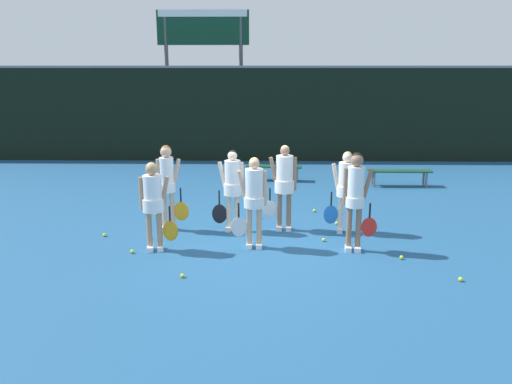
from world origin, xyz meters
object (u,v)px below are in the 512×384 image
Objects in this scene: tennis_ball_0 at (156,214)px; player_1 at (254,195)px; bench_far at (274,168)px; tennis_ball_7 at (337,223)px; bench_courtside at (400,172)px; player_2 at (356,193)px; player_4 at (232,184)px; tennis_ball_1 at (461,279)px; player_3 at (168,181)px; player_0 at (153,199)px; tennis_ball_10 at (105,235)px; tennis_ball_8 at (151,237)px; tennis_ball_6 at (402,257)px; player_6 at (346,186)px; tennis_ball_5 at (132,251)px; tennis_ball_9 at (260,217)px; scoreboard at (203,44)px; tennis_ball_4 at (324,240)px; tennis_ball_3 at (182,276)px; player_5 at (284,180)px; tennis_ball_2 at (314,211)px.

player_1 is at bearing -41.36° from tennis_ball_0.
tennis_ball_7 is (1.26, -4.30, -0.35)m from bench_far.
player_2 is at bearing -112.88° from bench_courtside.
player_4 reaches higher than tennis_ball_1.
player_3 is at bearing 167.95° from player_2.
player_3 is at bearing 77.77° from player_0.
tennis_ball_10 is at bearing 162.10° from tennis_ball_1.
tennis_ball_6 is at bearing -12.39° from tennis_ball_8.
player_6 is 24.02× the size of tennis_ball_6.
tennis_ball_5 is 3.18m from tennis_ball_9.
player_0 is 1.03m from tennis_ball_5.
tennis_ball_5 is 0.84m from tennis_ball_8.
tennis_ball_6 is at bearing -66.20° from scoreboard.
player_2 is at bearing -70.62° from bench_far.
tennis_ball_4 is 0.99× the size of tennis_ball_5.
player_4 reaches higher than tennis_ball_6.
bench_courtside is 26.17× the size of tennis_ball_4.
bench_far is 23.16× the size of tennis_ball_9.
tennis_ball_4 reaches higher than tennis_ball_0.
tennis_ball_8 is (-0.94, 1.88, -0.00)m from tennis_ball_3.
tennis_ball_7 reaches higher than tennis_ball_3.
tennis_ball_8 is (-2.64, -0.59, -1.01)m from player_5.
player_0 is at bearing -156.20° from tennis_ball_7.
player_2 reaches higher than tennis_ball_2.
player_6 is at bearing 95.85° from player_2.
scoreboard is 12.26m from tennis_ball_6.
player_3 reaches higher than tennis_ball_2.
tennis_ball_1 reaches higher than tennis_ball_2.
player_3 is 2.37m from player_5.
tennis_ball_10 is at bearing -147.38° from bench_courtside.
tennis_ball_5 is 0.97× the size of tennis_ball_7.
tennis_ball_5 is 0.98× the size of tennis_ball_10.
player_6 reaches higher than bench_courtside.
player_5 is at bearing -73.50° from scoreboard.
player_2 is 28.37× the size of tennis_ball_0.
bench_far is at bearing 77.39° from tennis_ball_3.
tennis_ball_2 is (1.35, 2.36, -0.97)m from player_1.
bench_courtside is at bearing 25.87° from tennis_ball_0.
player_1 is 0.97× the size of player_3.
player_2 is 1.25m from tennis_ball_4.
scoreboard reaches higher than tennis_ball_5.
tennis_ball_9 is at bearing 43.73° from tennis_ball_5.
player_1 is at bearing -119.87° from tennis_ball_2.
tennis_ball_8 is (0.02, -9.56, -4.05)m from scoreboard.
player_4 reaches higher than tennis_ball_10.
player_3 is 1.05× the size of player_4.
player_5 is (2.66, -8.97, -3.04)m from scoreboard.
bench_courtside is 5.41m from tennis_ball_4.
tennis_ball_10 is at bearing 177.22° from tennis_ball_4.
player_0 is 0.98× the size of player_4.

